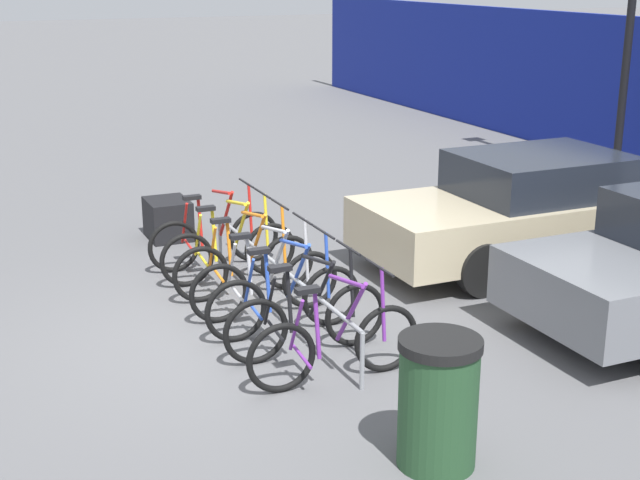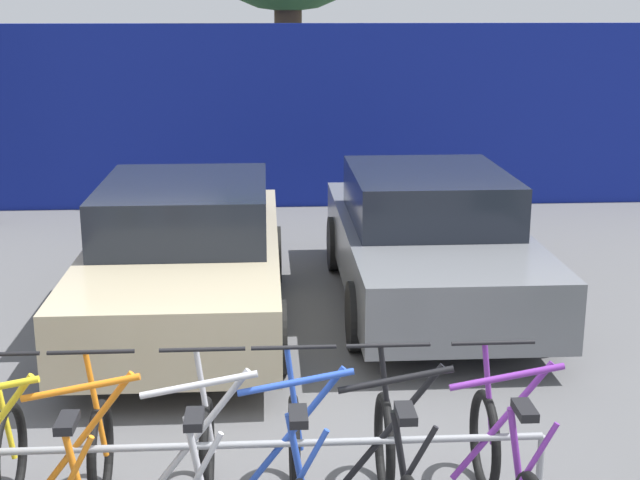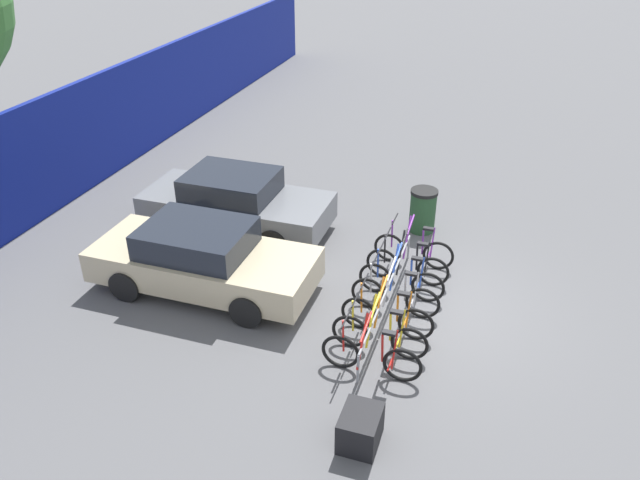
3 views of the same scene
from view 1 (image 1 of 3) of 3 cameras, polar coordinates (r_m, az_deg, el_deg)
name	(u,v)px [view 1 (image 1 of 3)]	position (r m, az deg, el deg)	size (l,w,h in m)	color
ground_plane	(234,338)	(9.22, -5.54, -6.24)	(120.00, 120.00, 0.00)	#59595B
bike_rack	(278,270)	(9.66, -2.72, -1.94)	(4.14, 0.04, 0.57)	gray
bicycle_red	(215,238)	(11.27, -6.76, 0.14)	(0.68, 1.71, 1.05)	black
bicycle_yellow	(229,251)	(10.74, -5.83, -0.67)	(0.68, 1.71, 1.05)	black
bicycle_orange	(245,264)	(10.23, -4.83, -1.55)	(0.68, 1.71, 1.05)	black
bicycle_silver	(265,282)	(9.64, -3.51, -2.71)	(0.68, 1.71, 1.05)	black
bicycle_blue	(285,299)	(9.15, -2.29, -3.79)	(0.68, 1.71, 1.05)	black
bicycle_black	(307,318)	(8.66, -0.85, -5.03)	(0.68, 1.71, 1.05)	black
bicycle_purple	(335,343)	(8.11, 0.98, -6.62)	(0.68, 1.71, 1.05)	black
car_beige	(533,208)	(11.67, 13.45, 1.98)	(1.91, 4.43, 1.40)	#C1B28E
trash_bin	(438,402)	(6.83, 7.56, -10.24)	(0.63, 0.63, 1.03)	#234728
cargo_crate	(168,219)	(12.59, -9.70, 1.33)	(0.70, 0.56, 0.55)	black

